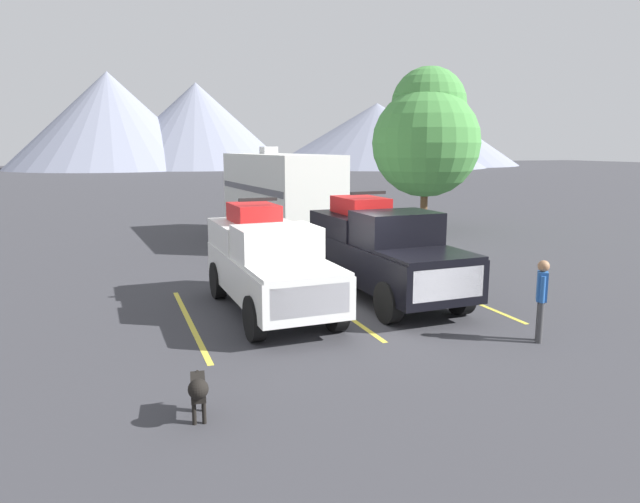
% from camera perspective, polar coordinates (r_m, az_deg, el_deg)
% --- Properties ---
extents(ground_plane, '(240.00, 240.00, 0.00)m').
position_cam_1_polar(ground_plane, '(13.36, 2.53, -6.30)').
color(ground_plane, '#38383D').
extents(pickup_truck_a, '(2.14, 5.29, 2.61)m').
position_cam_1_polar(pickup_truck_a, '(13.52, -5.24, -0.93)').
color(pickup_truck_a, white).
rests_on(pickup_truck_a, ground).
extents(pickup_truck_b, '(2.26, 5.67, 2.66)m').
position_cam_1_polar(pickup_truck_b, '(14.80, 6.16, 0.25)').
color(pickup_truck_b, black).
rests_on(pickup_truck_b, ground).
extents(lot_stripe_a, '(0.12, 5.50, 0.01)m').
position_cam_1_polar(lot_stripe_a, '(13.14, -12.84, -6.83)').
color(lot_stripe_a, gold).
rests_on(lot_stripe_a, ground).
extents(lot_stripe_b, '(0.12, 5.50, 0.01)m').
position_cam_1_polar(lot_stripe_b, '(13.97, 1.43, -5.53)').
color(lot_stripe_b, gold).
rests_on(lot_stripe_b, ground).
extents(lot_stripe_c, '(0.12, 5.50, 0.01)m').
position_cam_1_polar(lot_stripe_c, '(15.55, 13.40, -4.16)').
color(lot_stripe_c, gold).
rests_on(lot_stripe_c, ground).
extents(camper_trailer_a, '(3.04, 9.15, 3.83)m').
position_cam_1_polar(camper_trailer_a, '(23.73, -4.11, 5.98)').
color(camper_trailer_a, silver).
rests_on(camper_trailer_a, ground).
extents(person_a, '(0.30, 0.31, 1.65)m').
position_cam_1_polar(person_a, '(12.12, 21.17, -4.08)').
color(person_a, '#3F3F42').
rests_on(person_a, ground).
extents(dog, '(0.32, 0.84, 0.71)m').
position_cam_1_polar(dog, '(8.44, -12.03, -13.27)').
color(dog, black).
rests_on(dog, ground).
extents(tree_a, '(4.97, 4.97, 7.48)m').
position_cam_1_polar(tree_a, '(27.40, 10.56, 11.49)').
color(tree_a, brown).
rests_on(tree_a, ground).
extents(mountain_ridge, '(154.10, 48.27, 17.16)m').
position_cam_1_polar(mountain_ridge, '(107.75, -13.27, 11.81)').
color(mountain_ridge, gray).
rests_on(mountain_ridge, ground).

